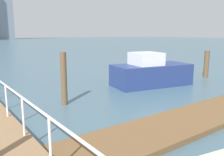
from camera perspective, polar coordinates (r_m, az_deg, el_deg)
The scene contains 5 objects.
ground_plane at distance 16.51m, azimuth -18.58°, elevation -0.74°, with size 300.00×300.00×0.00m, color #476675.
boardwalk_railing at distance 4.28m, azimuth -9.97°, elevation -15.08°, with size 0.06×27.77×1.08m.
dock_piling_0 at distance 10.55m, azimuth -11.40°, elevation -0.19°, with size 0.26×0.26×2.31m, color brown.
dock_piling_4 at distance 18.40m, azimuth 21.59°, elevation 3.16°, with size 0.35×0.35×1.88m, color brown.
moored_boat_0 at distance 14.52m, azimuth 9.19°, elevation 1.25°, with size 4.99×2.94×1.99m.
Camera 1 is at (-4.81, 4.52, 3.09)m, focal length 38.35 mm.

